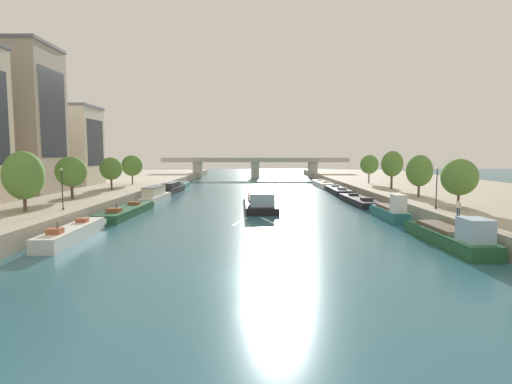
% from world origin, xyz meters
% --- Properties ---
extents(ground_plane, '(400.00, 400.00, 0.00)m').
position_xyz_m(ground_plane, '(0.00, 0.00, 0.00)').
color(ground_plane, '#2D6070').
extents(quay_left, '(36.00, 170.00, 1.94)m').
position_xyz_m(quay_left, '(-37.62, 55.00, 0.97)').
color(quay_left, '#A89E89').
rests_on(quay_left, ground).
extents(quay_right, '(36.00, 170.00, 1.94)m').
position_xyz_m(quay_right, '(37.62, 55.00, 0.97)').
color(quay_right, '#A89E89').
rests_on(quay_right, ground).
extents(barge_midriver, '(5.39, 23.04, 2.80)m').
position_xyz_m(barge_midriver, '(0.87, 36.82, 0.83)').
color(barge_midriver, black).
rests_on(barge_midriver, ground).
extents(wake_behind_barge, '(5.60, 6.00, 0.03)m').
position_xyz_m(wake_behind_barge, '(0.13, 22.52, 0.01)').
color(wake_behind_barge, '#A0CCD6').
rests_on(wake_behind_barge, ground).
extents(moored_boat_left_end, '(2.62, 13.27, 2.39)m').
position_xyz_m(moored_boat_left_end, '(-17.45, 11.96, 0.67)').
color(moored_boat_left_end, silver).
rests_on(moored_boat_left_end, ground).
extents(moored_boat_left_second, '(3.64, 16.20, 2.18)m').
position_xyz_m(moored_boat_left_second, '(-17.21, 27.76, 0.56)').
color(moored_boat_left_second, '#235633').
rests_on(moored_boat_left_second, ground).
extents(moored_boat_left_downstream, '(2.69, 14.11, 2.65)m').
position_xyz_m(moored_boat_left_downstream, '(-17.49, 44.50, 1.11)').
color(moored_boat_left_downstream, silver).
rests_on(moored_boat_left_downstream, ground).
extents(moored_boat_left_midway, '(3.07, 13.87, 2.32)m').
position_xyz_m(moored_boat_left_midway, '(-17.61, 59.74, 0.97)').
color(moored_boat_left_midway, black).
rests_on(moored_boat_left_midway, ground).
extents(moored_boat_left_gap_after, '(1.86, 10.13, 2.21)m').
position_xyz_m(moored_boat_left_gap_after, '(-17.49, 73.90, 0.59)').
color(moored_boat_left_gap_after, '#23666B').
rests_on(moored_boat_left_gap_after, ground).
extents(moored_boat_right_second, '(2.97, 13.70, 3.16)m').
position_xyz_m(moored_boat_right_second, '(17.66, 9.03, 0.96)').
color(moored_boat_right_second, '#235633').
rests_on(moored_boat_right_second, ground).
extents(moored_boat_right_upstream, '(2.09, 10.18, 3.49)m').
position_xyz_m(moored_boat_right_upstream, '(17.08, 23.90, 1.04)').
color(moored_boat_right_upstream, '#23666B').
rests_on(moored_boat_right_upstream, ground).
extents(moored_boat_right_gap_after, '(3.63, 16.33, 2.15)m').
position_xyz_m(moored_boat_right_gap_after, '(17.32, 40.53, 0.55)').
color(moored_boat_right_gap_after, black).
rests_on(moored_boat_right_gap_after, ground).
extents(moored_boat_right_near, '(3.41, 16.01, 2.26)m').
position_xyz_m(moored_boat_right_near, '(17.45, 58.47, 0.61)').
color(moored_boat_right_near, black).
rests_on(moored_boat_right_near, ground).
extents(moored_boat_right_downstream, '(3.07, 16.62, 2.38)m').
position_xyz_m(moored_boat_right_downstream, '(17.06, 76.29, 0.66)').
color(moored_boat_right_downstream, silver).
rests_on(moored_boat_right_downstream, ground).
extents(tree_left_by_lamp, '(4.29, 4.29, 6.65)m').
position_xyz_m(tree_left_by_lamp, '(-25.18, 17.71, 5.92)').
color(tree_left_by_lamp, brown).
rests_on(tree_left_by_lamp, quay_left).
extents(tree_left_distant, '(4.22, 4.22, 6.00)m').
position_xyz_m(tree_left_distant, '(-25.51, 30.03, 5.80)').
color(tree_left_distant, brown).
rests_on(tree_left_distant, quay_left).
extents(tree_left_past_mid, '(3.86, 3.86, 5.75)m').
position_xyz_m(tree_left_past_mid, '(-25.22, 44.95, 5.68)').
color(tree_left_past_mid, brown).
rests_on(tree_left_past_mid, quay_left).
extents(tree_left_third, '(4.23, 4.23, 6.05)m').
position_xyz_m(tree_left_third, '(-25.45, 57.95, 5.84)').
color(tree_left_third, brown).
rests_on(tree_left_third, quay_left).
extents(tree_right_distant, '(4.08, 4.08, 5.78)m').
position_xyz_m(tree_right_distant, '(23.72, 20.06, 5.60)').
color(tree_right_distant, brown).
rests_on(tree_right_distant, quay_right).
extents(tree_right_midway, '(3.78, 3.78, 6.20)m').
position_xyz_m(tree_right_midway, '(24.21, 32.89, 5.81)').
color(tree_right_midway, brown).
rests_on(tree_right_midway, quay_right).
extents(tree_right_third, '(3.83, 3.83, 6.88)m').
position_xyz_m(tree_right_third, '(24.71, 46.55, 6.49)').
color(tree_right_third, brown).
rests_on(tree_right_third, quay_right).
extents(tree_right_past_mid, '(3.86, 3.86, 6.13)m').
position_xyz_m(tree_right_past_mid, '(24.58, 60.85, 6.01)').
color(tree_right_past_mid, brown).
rests_on(tree_right_past_mid, quay_right).
extents(lamppost_left_bank, '(0.28, 0.28, 4.72)m').
position_xyz_m(lamppost_left_bank, '(-21.66, 19.09, 4.52)').
color(lamppost_left_bank, black).
rests_on(lamppost_left_bank, quay_left).
extents(lamppost_right_bank, '(0.28, 0.28, 4.80)m').
position_xyz_m(lamppost_right_bank, '(21.07, 19.88, 4.56)').
color(lamppost_right_bank, black).
rests_on(lamppost_right_bank, quay_right).
extents(building_left_far_end, '(13.76, 10.58, 23.59)m').
position_xyz_m(building_left_far_end, '(-38.69, 38.98, 13.75)').
color(building_left_far_end, '#A89989').
rests_on(building_left_far_end, quay_left).
extents(building_left_middle, '(12.24, 10.64, 16.12)m').
position_xyz_m(building_left_middle, '(-38.69, 57.71, 10.01)').
color(building_left_middle, beige).
rests_on(building_left_middle, quay_left).
extents(bridge_far, '(63.24, 4.40, 6.98)m').
position_xyz_m(bridge_far, '(0.00, 112.35, 4.48)').
color(bridge_far, '#ADA899').
rests_on(bridge_far, ground).
extents(person_on_quay, '(0.35, 0.46, 1.62)m').
position_xyz_m(person_on_quay, '(20.95, 14.38, 2.86)').
color(person_on_quay, navy).
rests_on(person_on_quay, quay_right).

